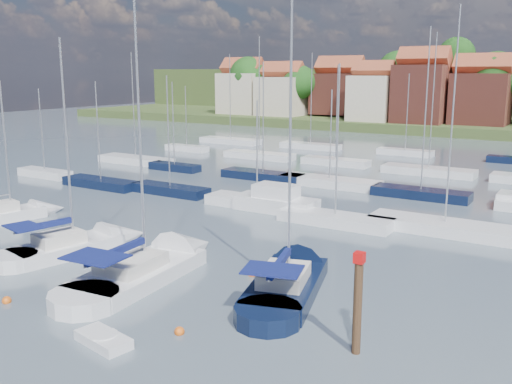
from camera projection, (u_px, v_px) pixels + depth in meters
The scene contains 12 objects.
ground at pixel (411, 179), 61.17m from camera, with size 260.00×260.00×0.00m, color #46535F.
sailboat_left at pixel (84, 245), 36.79m from camera, with size 5.02×10.98×14.48m.
sailboat_centre at pixel (159, 265), 33.07m from camera, with size 4.60×13.53×17.96m.
sailboat_navy at pixel (292, 277), 31.03m from camera, with size 6.37×12.42×16.62m.
sailboat_far at pixel (17, 215), 44.68m from camera, with size 4.09×8.92×11.58m.
tender at pixel (103, 340), 24.12m from camera, with size 2.83×1.70×0.57m.
timber_piling at pixel (357, 325), 23.17m from camera, with size 0.40×0.40×6.59m.
buoy_b at pixel (7, 303), 28.54m from camera, with size 0.46×0.46×0.46m, color #D85914.
buoy_c at pixel (92, 297), 29.28m from camera, with size 0.49×0.49×0.49m, color #D85914.
buoy_d at pixel (179, 334), 25.15m from camera, with size 0.46×0.46×0.46m, color #D85914.
buoy_e at pixel (252, 276), 32.29m from camera, with size 0.46×0.46×0.46m, color #D85914.
marina_field at pixel (416, 185), 56.07m from camera, with size 79.62×41.41×15.93m.
Camera 1 is at (17.42, -19.92, 11.34)m, focal length 40.00 mm.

